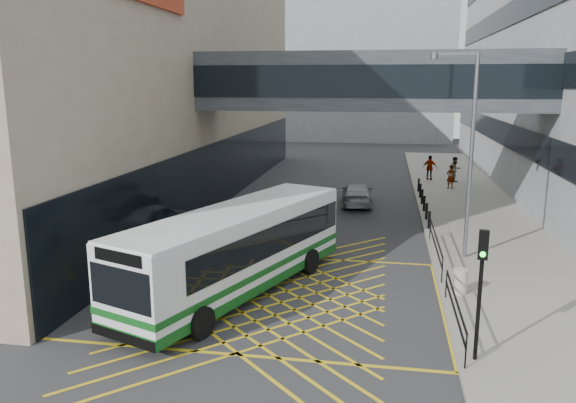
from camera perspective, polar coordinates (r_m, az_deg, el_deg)
The scene contains 18 objects.
ground at distance 20.30m, azimuth -1.95°, elevation -9.54°, with size 120.00×120.00×0.00m, color #333335.
building_whsmith at distance 40.83m, azimuth -23.09°, elevation 11.85°, with size 24.17×42.00×16.00m.
building_far at distance 78.71m, azimuth 5.68°, elevation 13.10°, with size 28.00×16.00×18.00m, color gray.
skybridge at distance 30.48m, azimuth 8.33°, elevation 11.98°, with size 20.00×4.10×3.00m.
pavement at distance 34.66m, azimuth 18.07°, elevation -0.87°, with size 6.00×54.00×0.16m, color gray.
box_junction at distance 20.30m, azimuth -1.95°, elevation -9.53°, with size 12.00×9.00×0.01m.
bus at distance 20.22m, azimuth -4.98°, elevation -4.71°, with size 6.29×11.16×3.08m.
car_white at distance 28.05m, azimuth -7.89°, elevation -1.90°, with size 1.96×4.79×1.52m, color #BABABC.
car_dark at distance 30.66m, azimuth -0.55°, elevation -0.80°, with size 1.63×4.16×1.30m, color #212227.
car_silver at distance 34.93m, azimuth 7.00°, elevation 0.81°, with size 1.95×4.61×1.43m, color gray.
traffic_light at distance 15.48m, azimuth 19.02°, elevation -7.24°, with size 0.28×0.43×3.64m.
street_lamp at distance 24.20m, azimuth 17.73°, elevation 5.58°, with size 1.92×0.30×8.46m.
litter_bin at distance 20.81m, azimuth 17.07°, elevation -7.75°, with size 0.52×0.52×0.89m, color #ADA89E.
kerb_railings at distance 21.41m, azimuth 15.48°, elevation -6.32°, with size 0.05×12.54×1.00m.
bollards at distance 34.25m, azimuth 13.57°, elevation 0.16°, with size 0.14×10.14×0.90m.
pedestrian_a at distance 40.82m, azimuth 16.17°, elevation 2.43°, with size 0.66×0.47×1.65m, color gray.
pedestrian_b at distance 43.47m, azimuth 16.62°, elevation 3.12°, with size 0.92×0.53×1.88m, color gray.
pedestrian_c at distance 44.04m, azimuth 14.22°, elevation 3.35°, with size 1.10×0.53×1.85m, color gray.
Camera 1 is at (3.89, -18.47, 7.47)m, focal length 35.00 mm.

